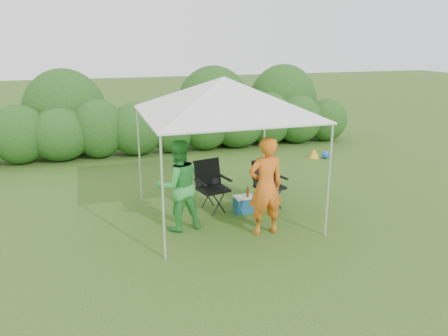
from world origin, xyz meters
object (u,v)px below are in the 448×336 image
object	(u,v)px
cooler	(244,204)
woman	(178,186)
chair_right	(267,180)
man	(266,186)
chair_left	(211,182)
canopy	(224,96)

from	to	relation	value
cooler	woman	bearing A→B (deg)	-167.47
chair_right	man	distance (m)	1.49
cooler	chair_left	bearing A→B (deg)	144.05
chair_right	cooler	bearing A→B (deg)	-172.89
chair_left	man	size ratio (longest dim) A/B	0.58
cooler	canopy	bearing A→B (deg)	-179.45
chair_right	chair_left	world-z (taller)	chair_left
chair_right	man	bearing A→B (deg)	-128.20
man	woman	size ratio (longest dim) A/B	1.06
canopy	cooler	bearing A→B (deg)	3.57
chair_left	man	distance (m)	1.63
canopy	man	distance (m)	1.92
woman	chair_right	bearing A→B (deg)	-171.89
chair_right	cooler	world-z (taller)	chair_right
woman	cooler	bearing A→B (deg)	-173.40
canopy	man	bearing A→B (deg)	-66.09
chair_right	cooler	size ratio (longest dim) A/B	2.31
chair_right	chair_left	distance (m)	1.24
chair_right	chair_left	bearing A→B (deg)	158.85
canopy	woman	xyz separation A→B (m)	(-1.02, -0.38, -1.59)
chair_right	cooler	xyz separation A→B (m)	(-0.62, -0.23, -0.39)
chair_left	cooler	bearing A→B (deg)	-45.15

